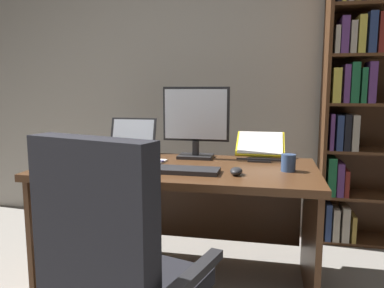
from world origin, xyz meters
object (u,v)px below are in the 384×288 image
office_chair (118,288)px  monitor (196,123)px  desk (182,194)px  computer_mouse (236,171)px  notepad (149,162)px  reading_stand_with_book (260,146)px  keyboard (180,170)px  open_binder (97,168)px  pen (152,161)px  coffee_mug (288,163)px  bookshelf (365,101)px  laptop (128,147)px

office_chair → monitor: (0.07, 1.13, 0.52)m
desk → computer_mouse: computer_mouse is taller
desk → notepad: notepad is taller
reading_stand_with_book → office_chair: bearing=-111.8°
monitor → keyboard: (-0.00, -0.44, -0.21)m
open_binder → pen: 0.35m
open_binder → coffee_mug: coffee_mug is taller
monitor → open_binder: 0.70m
notepad → desk: bearing=11.3°
office_chair → coffee_mug: size_ratio=10.75×
bookshelf → laptop: 1.75m
keyboard → notepad: 0.31m
computer_mouse → laptop: bearing=150.0°
reading_stand_with_book → open_binder: size_ratio=0.65×
coffee_mug → reading_stand_with_book: bearing=114.1°
bookshelf → office_chair: bearing=-124.7°
computer_mouse → coffee_mug: bearing=28.6°
open_binder → desk: bearing=44.8°
bookshelf → reading_stand_with_book: (-0.74, -0.56, -0.28)m
monitor → notepad: monitor is taller
computer_mouse → office_chair: bearing=-118.3°
reading_stand_with_book → desk: bearing=-149.8°
bookshelf → laptop: bearing=-158.9°
keyboard → monitor: bearing=90.0°
desk → office_chair: bearing=-91.5°
notepad → coffee_mug: coffee_mug is taller
desk → reading_stand_with_book: size_ratio=5.14×
desk → bookshelf: (1.19, 0.82, 0.55)m
laptop → computer_mouse: laptop is taller
desk → computer_mouse: 0.47m
monitor → pen: bearing=-133.3°
open_binder → notepad: 0.33m
computer_mouse → monitor: bearing=124.5°
laptop → office_chair: bearing=-70.8°
monitor → coffee_mug: bearing=-27.1°
monitor → notepad: bearing=-135.8°
office_chair → coffee_mug: bearing=68.7°
keyboard → notepad: size_ratio=2.00×
keyboard → desk: bearing=101.1°
desk → pen: pen is taller
keyboard → coffee_mug: 0.59m
office_chair → notepad: 0.96m
computer_mouse → reading_stand_with_book: size_ratio=0.34×
computer_mouse → coffee_mug: (0.27, 0.15, 0.03)m
bookshelf → open_binder: size_ratio=4.45×
notepad → coffee_mug: 0.81m
monitor → computer_mouse: monitor is taller
reading_stand_with_book → notepad: reading_stand_with_book is taller
office_chair → computer_mouse: office_chair is taller
bookshelf → keyboard: bearing=-137.1°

